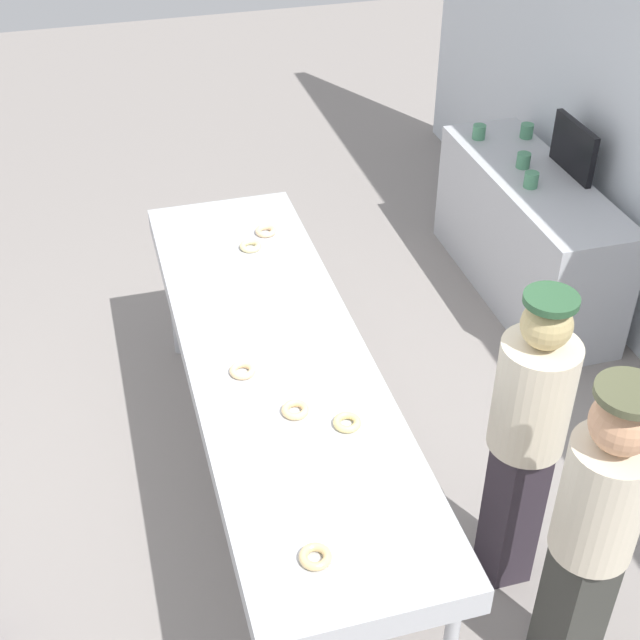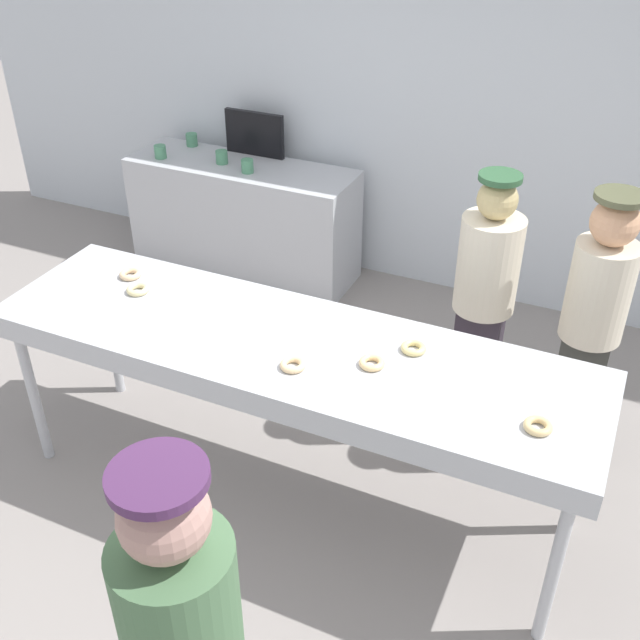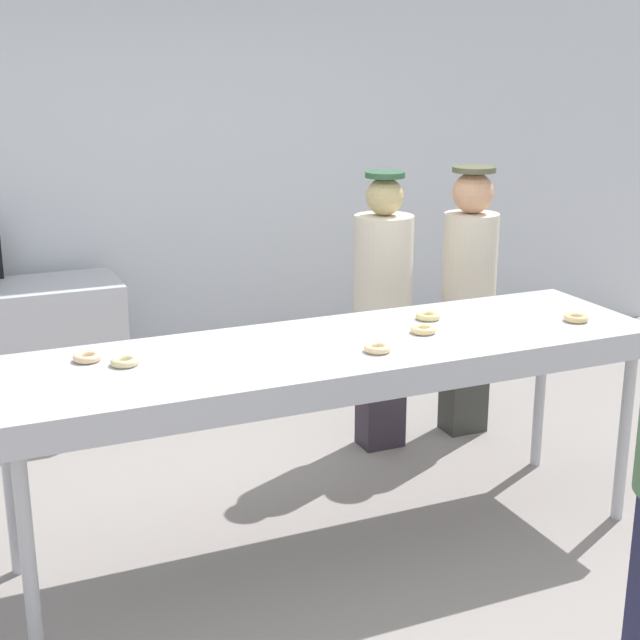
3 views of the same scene
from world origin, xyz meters
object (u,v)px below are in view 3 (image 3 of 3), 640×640
Objects in this scene: plain_donut_1 at (87,357)px; worker_baker at (383,298)px; fryer_conveyor at (335,358)px; plain_donut_3 at (576,318)px; plain_donut_2 at (428,316)px; plain_donut_4 at (125,361)px; plain_donut_0 at (423,330)px; plain_donut_5 at (377,348)px; worker_assistant at (469,288)px.

plain_donut_1 is 1.88m from worker_baker.
fryer_conveyor is 25.22× the size of plain_donut_3.
fryer_conveyor is at bearing 173.27° from plain_donut_3.
plain_donut_2 is at bearing 153.73° from plain_donut_3.
plain_donut_3 is (1.18, -0.14, 0.08)m from fryer_conveyor.
plain_donut_1 is 0.17m from plain_donut_4.
plain_donut_4 is 0.07× the size of worker_baker.
fryer_conveyor is 1.19m from plain_donut_3.
plain_donut_3 is at bearing 126.81° from worker_baker.
plain_donut_0 is 0.76m from plain_donut_3.
worker_baker is (1.60, 0.84, -0.11)m from plain_donut_4.
fryer_conveyor is 0.59m from plain_donut_2.
plain_donut_3 is at bearing -6.73° from fryer_conveyor.
plain_donut_0 is 1.00× the size of plain_donut_1.
plain_donut_0 and plain_donut_5 have the same top height.
plain_donut_2 is at bearing 37.84° from plain_donut_5.
fryer_conveyor is at bearing -4.76° from plain_donut_4.
plain_donut_0 and plain_donut_2 have the same top height.
fryer_conveyor is 25.22× the size of plain_donut_1.
plain_donut_3 is at bearing -8.45° from plain_donut_1.
plain_donut_0 is 1.33m from plain_donut_4.
plain_donut_2 is 1.46m from plain_donut_4.
plain_donut_2 is (0.56, 0.17, 0.08)m from fryer_conveyor.
plain_donut_2 is (1.58, -0.02, 0.00)m from plain_donut_1.
worker_baker is at bearing 52.37° from fryer_conveyor.
plain_donut_0 is (0.43, -0.02, 0.08)m from fryer_conveyor.
worker_baker is at bearing 73.34° from plain_donut_0.
plain_donut_3 is 1.06m from worker_assistant.
plain_donut_4 is at bearing -41.15° from plain_donut_1.
plain_donut_5 is at bearing -177.97° from plain_donut_3.
plain_donut_2 and plain_donut_5 have the same top height.
plain_donut_1 is at bearing 179.24° from plain_donut_2.
plain_donut_5 is (1.14, -0.36, 0.00)m from plain_donut_1.
plain_donut_1 is (-1.45, 0.21, 0.00)m from plain_donut_0.
plain_donut_0 is at bearing 53.27° from worker_assistant.
plain_donut_0 is 0.07× the size of worker_baker.
worker_baker is at bearing 4.90° from worker_assistant.
plain_donut_0 is at bearing 27.01° from plain_donut_5.
plain_donut_4 is (-1.45, -0.09, 0.00)m from plain_donut_2.
plain_donut_3 is at bearing -9.16° from plain_donut_0.
plain_donut_5 is (-0.44, -0.34, 0.00)m from plain_donut_2.
plain_donut_1 is at bearing 171.92° from plain_donut_0.
plain_donut_5 is 1.58m from worker_assistant.
plain_donut_4 is at bearing 176.00° from plain_donut_0.
plain_donut_3 is 1.16m from worker_baker.
worker_assistant reaches higher than plain_donut_5.
plain_donut_5 is 0.07× the size of worker_baker.
plain_donut_0 and plain_donut_4 have the same top height.
plain_donut_3 and plain_donut_5 have the same top height.
fryer_conveyor is 1.16m from worker_baker.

